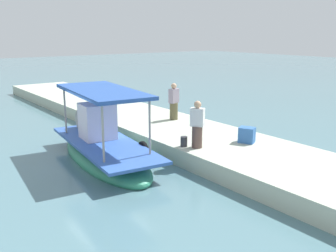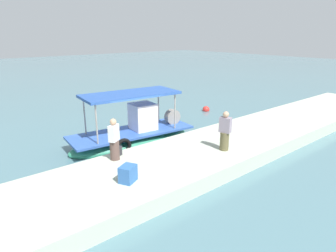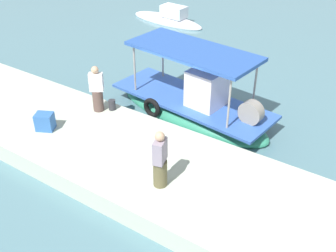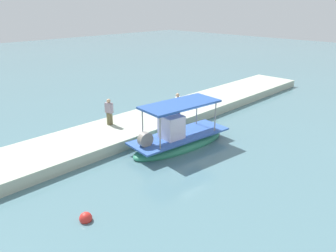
{
  "view_description": "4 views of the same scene",
  "coord_description": "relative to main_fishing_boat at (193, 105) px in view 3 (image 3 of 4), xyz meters",
  "views": [
    {
      "loc": [
        -11.64,
        6.0,
        4.47
      ],
      "look_at": [
        -0.33,
        -2.4,
        1.04
      ],
      "focal_mm": 41.46,
      "sensor_mm": 36.0,
      "label": 1
    },
    {
      "loc": [
        -7.19,
        -11.77,
        5.25
      ],
      "look_at": [
        0.98,
        -1.96,
        1.25
      ],
      "focal_mm": 31.91,
      "sensor_mm": 36.0,
      "label": 2
    },
    {
      "loc": [
        6.65,
        -11.1,
        7.62
      ],
      "look_at": [
        0.68,
        -2.15,
        0.78
      ],
      "focal_mm": 43.44,
      "sensor_mm": 36.0,
      "label": 3
    },
    {
      "loc": [
        13.04,
        11.61,
        7.73
      ],
      "look_at": [
        -0.21,
        -1.48,
        0.71
      ],
      "focal_mm": 35.14,
      "sensor_mm": 36.0,
      "label": 4
    }
  ],
  "objects": [
    {
      "name": "ground_plane",
      "position": [
        -0.37,
        0.06,
        -0.45
      ],
      "size": [
        120.0,
        120.0,
        0.0
      ],
      "primitive_type": "plane",
      "color": "slate"
    },
    {
      "name": "dock_quay",
      "position": [
        -0.37,
        -3.63,
        -0.14
      ],
      "size": [
        36.0,
        3.9,
        0.62
      ],
      "primitive_type": "cube",
      "color": "#B4BDA8",
      "rests_on": "ground_plane"
    },
    {
      "name": "main_fishing_boat",
      "position": [
        0.0,
        0.0,
        0.0
      ],
      "size": [
        6.47,
        2.74,
        2.9
      ],
      "color": "#318D6A",
      "rests_on": "ground_plane"
    },
    {
      "name": "fisherman_near_bollard",
      "position": [
        1.58,
        -4.36,
        0.92
      ],
      "size": [
        0.45,
        0.52,
        1.64
      ],
      "color": "brown",
      "rests_on": "dock_quay"
    },
    {
      "name": "fisherman_by_crate",
      "position": [
        -2.38,
        -2.33,
        0.91
      ],
      "size": [
        0.52,
        0.5,
        1.62
      ],
      "color": "brown",
      "rests_on": "dock_quay"
    },
    {
      "name": "mooring_bollard",
      "position": [
        -2.02,
        -2.04,
        0.35
      ],
      "size": [
        0.24,
        0.24,
        0.35
      ],
      "primitive_type": "cylinder",
      "color": "#2D2D33",
      "rests_on": "dock_quay"
    },
    {
      "name": "cargo_crate",
      "position": [
        -2.97,
        -4.17,
        0.45
      ],
      "size": [
        0.67,
        0.63,
        0.55
      ],
      "primitive_type": "cube",
      "rotation": [
        0.0,
        0.0,
        0.47
      ],
      "color": "#3163AA",
      "rests_on": "dock_quay"
    },
    {
      "name": "moored_boat_near",
      "position": [
        -6.68,
        8.41,
        -0.28
      ],
      "size": [
        4.93,
        1.73,
        1.27
      ],
      "color": "white",
      "rests_on": "ground_plane"
    }
  ]
}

